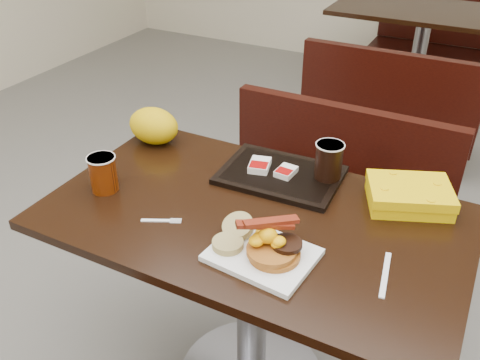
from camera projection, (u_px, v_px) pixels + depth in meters
The scene contains 22 objects.
table_near at pixel (252, 307), 1.70m from camera, with size 1.20×0.70×0.75m, color black, non-canonical shape.
bench_near_n at pixel (325, 202), 2.24m from camera, with size 1.00×0.46×0.72m, color black, non-canonical shape.
table_far at pixel (417, 63), 3.66m from camera, with size 1.20×0.70×0.75m, color black, non-canonical shape.
bench_far_s at pixel (392, 102), 3.14m from camera, with size 1.00×0.46×0.72m, color black, non-canonical shape.
bench_far_n at pixel (435, 39), 4.19m from camera, with size 1.00×0.46×0.72m, color black, non-canonical shape.
platter at pixel (262, 255), 1.34m from camera, with size 0.26×0.20×0.02m, color white.
pancake_stack at pixel (274, 252), 1.32m from camera, with size 0.13×0.13×0.03m, color #9E551A.
sausage_patty at pixel (287, 244), 1.31m from camera, with size 0.08×0.08×0.01m, color black.
scrambled_eggs at pixel (268, 237), 1.31m from camera, with size 0.08×0.07×0.04m, color #FF9A05.
bacon_strips at pixel (265, 224), 1.31m from camera, with size 0.15×0.07×0.01m, color #411204, non-canonical shape.
muffin_bottom at pixel (228, 244), 1.35m from camera, with size 0.08×0.08×0.02m, color tan.
muffin_top at pixel (238, 226), 1.39m from camera, with size 0.09×0.09×0.02m, color tan.
coffee_cup_near at pixel (103, 174), 1.58m from camera, with size 0.08×0.08×0.11m, color #832E04.
fork at pixel (156, 220), 1.47m from camera, with size 0.11×0.02×0.00m, color white, non-canonical shape.
knife at pixel (385, 274), 1.29m from camera, with size 0.17×0.01×0.00m, color white.
condiment_syrup at pixel (226, 182), 1.64m from camera, with size 0.04×0.03×0.01m, color #A15606.
tray at pixel (280, 175), 1.67m from camera, with size 0.37×0.27×0.02m, color black.
hashbrown_sleeve_left at pixel (260, 165), 1.68m from camera, with size 0.06×0.09×0.02m, color silver.
hashbrown_sleeve_right at pixel (286, 172), 1.65m from camera, with size 0.05×0.07×0.02m, color silver.
coffee_cup_far at pixel (329, 161), 1.61m from camera, with size 0.08×0.08×0.12m, color black.
clamshell at pixel (409, 195), 1.53m from camera, with size 0.24×0.18×0.06m, color #F1C104.
paper_bag at pixel (154, 126), 1.84m from camera, with size 0.18×0.14×0.13m, color yellow.
Camera 1 is at (0.53, -1.10, 1.63)m, focal length 39.20 mm.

